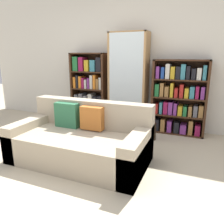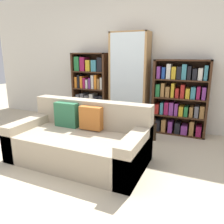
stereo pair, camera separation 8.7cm
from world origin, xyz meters
name	(u,v)px [view 1 (the left image)]	position (x,y,z in m)	size (l,w,h in m)	color
ground_plane	(62,173)	(0.00, 0.00, 0.00)	(16.00, 16.00, 0.00)	beige
wall_back	(124,59)	(0.00, 2.26, 1.35)	(6.82, 0.06, 2.70)	silver
couch	(81,141)	(0.04, 0.42, 0.27)	(1.83, 0.94, 0.78)	tan
bookshelf_left	(90,89)	(-0.69, 2.05, 0.71)	(0.77, 0.32, 1.46)	#3D2314
display_cabinet	(129,82)	(0.18, 2.03, 0.91)	(0.73, 0.36, 1.84)	#AD7F4C
bookshelf_right	(179,98)	(1.14, 2.05, 0.66)	(0.96, 0.32, 1.35)	#3D2314
wine_bottle	(154,131)	(0.82, 1.52, 0.16)	(0.07, 0.07, 0.38)	black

